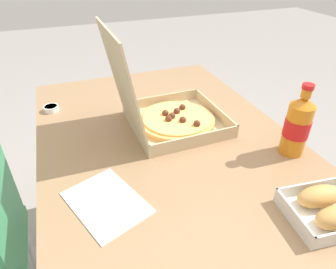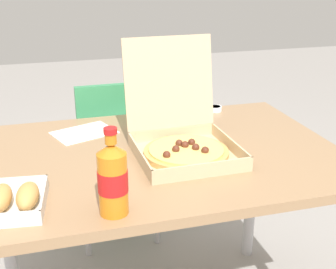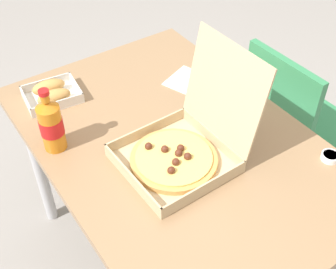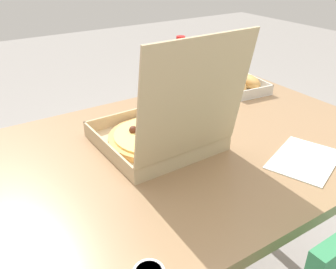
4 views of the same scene
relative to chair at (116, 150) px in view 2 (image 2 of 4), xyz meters
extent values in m
cube|color=#997551|center=(0.03, -0.64, 0.24)|extent=(1.20, 0.81, 0.03)
cylinder|color=#B7B7BC|center=(-0.50, -0.31, -0.13)|extent=(0.05, 0.05, 0.70)
cylinder|color=#B7B7BC|center=(0.56, -0.31, -0.13)|extent=(0.05, 0.05, 0.70)
cube|color=#338451|center=(0.00, 0.06, -0.05)|extent=(0.41, 0.41, 0.04)
cube|color=#338451|center=(0.00, -0.12, 0.16)|extent=(0.36, 0.04, 0.38)
cylinder|color=#B2B2B7|center=(0.17, 0.24, -0.26)|extent=(0.03, 0.03, 0.43)
cylinder|color=#B2B2B7|center=(-0.17, 0.23, -0.26)|extent=(0.03, 0.03, 0.43)
cylinder|color=#B2B2B7|center=(0.17, -0.10, -0.26)|extent=(0.03, 0.03, 0.43)
cylinder|color=#B2B2B7|center=(-0.17, -0.11, -0.26)|extent=(0.03, 0.03, 0.43)
cube|color=tan|center=(0.12, -0.70, 0.26)|extent=(0.31, 0.31, 0.01)
cube|color=tan|center=(0.12, -0.85, 0.28)|extent=(0.31, 0.01, 0.04)
cube|color=tan|center=(-0.03, -0.70, 0.28)|extent=(0.01, 0.31, 0.04)
cube|color=tan|center=(0.27, -0.70, 0.28)|extent=(0.01, 0.31, 0.04)
cube|color=tan|center=(0.11, -0.55, 0.28)|extent=(0.31, 0.01, 0.04)
cube|color=tan|center=(0.11, -0.52, 0.45)|extent=(0.31, 0.07, 0.30)
cylinder|color=tan|center=(0.12, -0.70, 0.27)|extent=(0.27, 0.27, 0.02)
cylinder|color=#EAC666|center=(0.12, -0.70, 0.28)|extent=(0.24, 0.24, 0.01)
sphere|color=#562819|center=(0.12, -0.69, 0.29)|extent=(0.02, 0.02, 0.02)
sphere|color=#562819|center=(0.14, -0.71, 0.29)|extent=(0.02, 0.02, 0.02)
sphere|color=#562819|center=(0.14, -0.67, 0.29)|extent=(0.02, 0.02, 0.02)
sphere|color=#562819|center=(0.10, -0.67, 0.29)|extent=(0.02, 0.02, 0.02)
sphere|color=#562819|center=(0.16, -0.74, 0.29)|extent=(0.02, 0.02, 0.02)
sphere|color=#562819|center=(0.08, -0.71, 0.29)|extent=(0.02, 0.02, 0.02)
sphere|color=#562819|center=(0.04, -0.74, 0.29)|extent=(0.02, 0.02, 0.02)
cube|color=white|center=(-0.39, -0.88, 0.26)|extent=(0.17, 0.21, 0.00)
cube|color=silver|center=(-0.40, -0.97, 0.28)|extent=(0.15, 0.02, 0.03)
cube|color=silver|center=(-0.38, -0.79, 0.28)|extent=(0.15, 0.02, 0.03)
cube|color=silver|center=(-0.32, -0.89, 0.28)|extent=(0.03, 0.19, 0.03)
ellipsoid|color=tan|center=(-0.43, -0.87, 0.29)|extent=(0.07, 0.13, 0.05)
ellipsoid|color=tan|center=(-0.36, -0.88, 0.29)|extent=(0.07, 0.13, 0.05)
cylinder|color=orange|center=(-0.16, -0.97, 0.33)|extent=(0.07, 0.07, 0.16)
cone|color=orange|center=(-0.16, -0.97, 0.43)|extent=(0.07, 0.07, 0.02)
cylinder|color=orange|center=(-0.16, -0.97, 0.45)|extent=(0.03, 0.03, 0.02)
cylinder|color=red|center=(-0.16, -0.97, 0.47)|extent=(0.03, 0.03, 0.01)
cylinder|color=red|center=(-0.16, -0.97, 0.34)|extent=(0.07, 0.07, 0.06)
cube|color=white|center=(-0.17, -0.40, 0.26)|extent=(0.25, 0.21, 0.00)
cylinder|color=white|center=(0.38, -0.29, 0.26)|extent=(0.06, 0.06, 0.02)
cylinder|color=#DBBC66|center=(0.38, -0.29, 0.27)|extent=(0.05, 0.05, 0.01)
camera|label=1|loc=(-0.71, -0.36, 0.80)|focal=31.65mm
camera|label=2|loc=(-0.29, -1.93, 0.84)|focal=47.92mm
camera|label=3|loc=(0.90, -1.26, 1.26)|focal=48.00mm
camera|label=4|loc=(0.58, 0.09, 0.76)|focal=38.18mm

